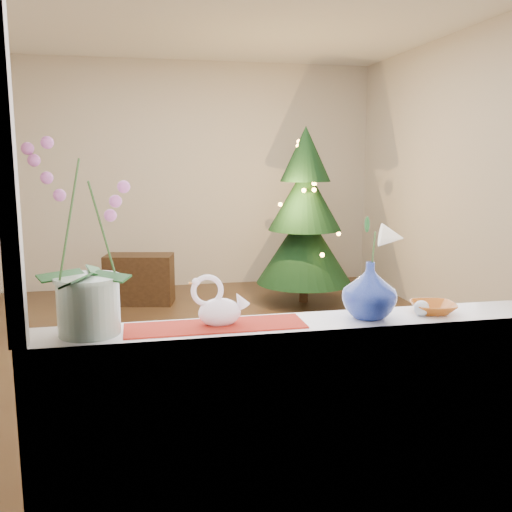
{
  "coord_description": "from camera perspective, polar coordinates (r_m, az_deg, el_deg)",
  "views": [
    {
      "loc": [
        -0.67,
        -4.49,
        1.57
      ],
      "look_at": [
        -0.01,
        -1.4,
        1.02
      ],
      "focal_mm": 40.0,
      "sensor_mm": 36.0,
      "label": 1
    }
  ],
  "objects": [
    {
      "name": "blue_vase",
      "position": [
        2.37,
        11.3,
        -2.96
      ],
      "size": [
        0.32,
        0.32,
        0.27
      ],
      "primitive_type": "imported",
      "rotation": [
        0.0,
        0.0,
        0.29
      ],
      "color": "navy",
      "rests_on": "windowsill"
    },
    {
      "name": "lily",
      "position": [
        2.33,
        11.49,
        2.65
      ],
      "size": [
        0.15,
        0.08,
        0.2
      ],
      "primitive_type": null,
      "color": "white",
      "rests_on": "blue_vase"
    },
    {
      "name": "amber_dish",
      "position": [
        2.53,
        17.29,
        -5.04
      ],
      "size": [
        0.19,
        0.19,
        0.04
      ],
      "primitive_type": "imported",
      "rotation": [
        0.0,
        0.0,
        -0.19
      ],
      "color": "#A75115",
      "rests_on": "windowsill"
    },
    {
      "name": "window_apron",
      "position": [
        2.42,
        5.8,
        -18.05
      ],
      "size": [
        2.2,
        0.08,
        0.88
      ],
      "primitive_type": "cube",
      "color": "white",
      "rests_on": "ground"
    },
    {
      "name": "side_table",
      "position": [
        6.31,
        -11.57,
        -2.28
      ],
      "size": [
        0.77,
        0.5,
        0.54
      ],
      "primitive_type": "cube",
      "rotation": [
        0.0,
        0.0,
        -0.21
      ],
      "color": "black",
      "rests_on": "ground"
    },
    {
      "name": "swan",
      "position": [
        2.23,
        -3.66,
        -4.56
      ],
      "size": [
        0.25,
        0.15,
        0.19
      ],
      "primitive_type": null,
      "rotation": [
        0.0,
        0.0,
        0.23
      ],
      "color": "white",
      "rests_on": "windowsill"
    },
    {
      "name": "window_frame",
      "position": [
        2.13,
        6.49,
        13.28
      ],
      "size": [
        2.22,
        0.06,
        1.6
      ],
      "primitive_type": null,
      "color": "white",
      "rests_on": "windowsill"
    },
    {
      "name": "ground",
      "position": [
        4.81,
        -3.35,
        -9.25
      ],
      "size": [
        5.0,
        5.0,
        0.0
      ],
      "primitive_type": "plane",
      "color": "#3D2719",
      "rests_on": "ground"
    },
    {
      "name": "orchid_pot",
      "position": [
        2.16,
        -16.72,
        1.73
      ],
      "size": [
        0.29,
        0.29,
        0.72
      ],
      "primitive_type": null,
      "rotation": [
        0.0,
        0.0,
        0.19
      ],
      "color": "silver",
      "rests_on": "windowsill"
    },
    {
      "name": "wall_back",
      "position": [
        7.03,
        -6.57,
        7.97
      ],
      "size": [
        4.5,
        0.1,
        2.7
      ],
      "primitive_type": "cube",
      "color": "beige",
      "rests_on": "ground"
    },
    {
      "name": "xmas_tree",
      "position": [
        6.16,
        4.89,
        4.02
      ],
      "size": [
        1.15,
        1.15,
        1.9
      ],
      "primitive_type": null,
      "rotation": [
        0.0,
        0.0,
        0.12
      ],
      "color": "black",
      "rests_on": "ground"
    },
    {
      "name": "windowsill",
      "position": [
        2.32,
        5.32,
        -6.95
      ],
      "size": [
        2.2,
        0.26,
        0.04
      ],
      "primitive_type": "cube",
      "color": "white",
      "rests_on": "window_apron"
    },
    {
      "name": "wall_front",
      "position": [
        2.11,
        6.56,
        3.81
      ],
      "size": [
        4.5,
        0.1,
        2.7
      ],
      "primitive_type": "cube",
      "color": "beige",
      "rests_on": "ground"
    },
    {
      "name": "wall_right",
      "position": [
        5.36,
        21.18,
        6.83
      ],
      "size": [
        0.1,
        5.0,
        2.7
      ],
      "primitive_type": "cube",
      "color": "beige",
      "rests_on": "ground"
    },
    {
      "name": "runner",
      "position": [
        2.24,
        -4.07,
        -6.98
      ],
      "size": [
        0.7,
        0.2,
        0.01
      ],
      "primitive_type": "cube",
      "color": "maroon",
      "rests_on": "windowsill"
    },
    {
      "name": "ceiling",
      "position": [
        4.68,
        -3.71,
        23.79
      ],
      "size": [
        5.0,
        5.0,
        0.0
      ],
      "primitive_type": "plane",
      "color": "white",
      "rests_on": "wall_back"
    },
    {
      "name": "paperweight",
      "position": [
        2.47,
        16.21,
        -5.03
      ],
      "size": [
        0.07,
        0.07,
        0.06
      ],
      "primitive_type": "sphere",
      "rotation": [
        0.0,
        0.0,
        0.11
      ],
      "color": "silver",
      "rests_on": "windowsill"
    }
  ]
}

